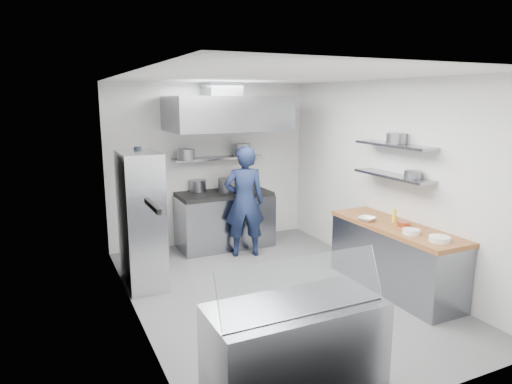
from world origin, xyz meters
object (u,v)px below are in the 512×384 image
wire_rack (141,220)px  display_case (295,350)px  gas_range (224,221)px  chef (244,202)px

wire_rack → display_case: 3.12m
wire_rack → display_case: bearing=-77.4°
gas_range → wire_rack: bearing=-146.0°
chef → wire_rack: wire_rack is taller
chef → display_case: bearing=88.8°
display_case → chef: bearing=72.9°
gas_range → display_case: gas_range is taller
chef → gas_range: bearing=-62.0°
gas_range → wire_rack: size_ratio=0.86×
gas_range → chef: chef is taller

